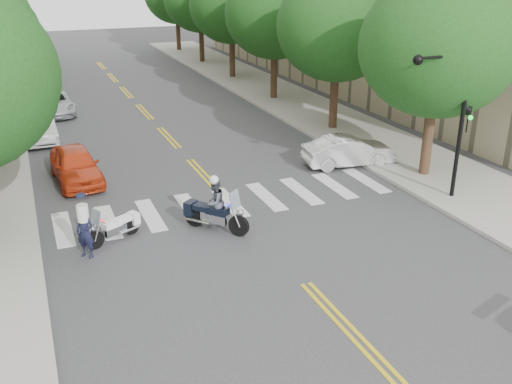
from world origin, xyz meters
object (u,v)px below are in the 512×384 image
motorcycle_police (213,206)px  convertible (349,151)px  motorcycle_parked (118,226)px  officer_standing (85,232)px

motorcycle_police → convertible: (7.82, 4.08, -0.22)m
motorcycle_police → motorcycle_parked: bearing=-50.6°
officer_standing → convertible: officer_standing is taller
motorcycle_parked → officer_standing: officer_standing is taller
convertible → motorcycle_police: bearing=124.9°
motorcycle_parked → officer_standing: (-1.13, -0.86, 0.40)m
officer_standing → motorcycle_parked: bearing=81.1°
officer_standing → convertible: size_ratio=0.41×
motorcycle_parked → motorcycle_police: bearing=-127.1°
motorcycle_parked → officer_standing: 1.47m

